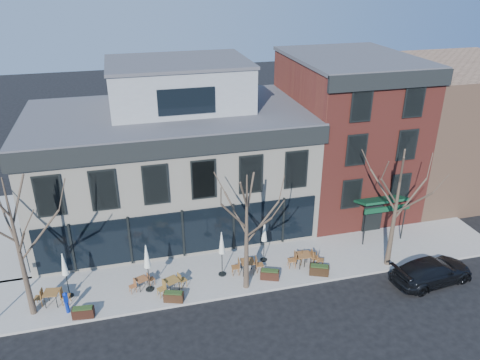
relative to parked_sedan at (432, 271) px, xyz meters
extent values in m
plane|color=black|center=(-13.66, 5.95, -0.73)|extent=(120.00, 120.00, 0.00)
cube|color=gray|center=(-10.41, 3.80, -0.66)|extent=(33.50, 4.70, 0.15)
cube|color=gray|center=(-24.91, 11.95, -0.66)|extent=(4.50, 12.00, 0.15)
cube|color=beige|center=(-13.66, 10.95, 3.27)|extent=(18.00, 10.00, 8.00)
cube|color=#47474C|center=(-13.66, 10.95, 7.32)|extent=(18.30, 10.30, 0.30)
cube|color=black|center=(-13.66, 5.83, 6.82)|extent=(18.30, 0.25, 1.10)
cube|color=black|center=(-22.78, 10.95, 6.82)|extent=(0.25, 10.30, 1.10)
cube|color=black|center=(-13.66, 5.89, 1.17)|extent=(17.20, 0.12, 3.00)
cube|color=black|center=(-22.72, 9.95, 1.17)|extent=(0.12, 7.50, 3.00)
cube|color=gray|center=(-12.66, 11.95, 8.87)|extent=(9.00, 6.50, 3.00)
cube|color=maroon|center=(-0.66, 10.95, 4.77)|extent=(8.00, 10.00, 11.00)
cube|color=#47474C|center=(-0.66, 10.95, 10.32)|extent=(8.20, 10.20, 0.25)
cube|color=black|center=(-0.66, 5.83, 9.87)|extent=(8.20, 0.25, 1.00)
cube|color=#0C371F|center=(-0.66, 5.10, 2.17)|extent=(3.20, 1.66, 0.67)
cube|color=black|center=(-0.66, 5.90, 0.52)|extent=(1.40, 0.10, 2.50)
cube|color=#8C664C|center=(9.34, 11.95, 4.27)|extent=(12.00, 12.00, 10.00)
cone|color=#382B21|center=(-22.16, 2.75, 3.38)|extent=(0.34, 0.34, 7.92)
cylinder|color=#382B21|center=(-21.10, 2.94, 3.95)|extent=(2.23, 0.50, 2.48)
cylinder|color=#382B21|center=(-22.61, 3.72, 4.41)|extent=(1.03, 2.05, 2.14)
cylinder|color=#382B21|center=(-21.71, 1.79, 4.32)|extent=(1.03, 2.04, 2.28)
cone|color=#382B21|center=(-10.66, 2.05, 2.94)|extent=(0.34, 0.34, 7.04)
cylinder|color=#382B21|center=(-9.71, 2.22, 3.45)|extent=(2.00, 0.46, 2.21)
cylinder|color=#382B21|center=(-11.06, 2.91, 3.86)|extent=(0.93, 1.84, 1.91)
cylinder|color=#382B21|center=(-11.41, 1.78, 4.31)|extent=(1.61, 0.68, 1.97)
cylinder|color=#382B21|center=(-10.26, 1.20, 3.78)|extent=(0.93, 1.83, 2.03)
cone|color=#382B21|center=(-1.66, 2.05, 3.16)|extent=(0.34, 0.34, 7.48)
cylinder|color=#382B21|center=(-0.65, 2.23, 3.70)|extent=(2.12, 0.48, 2.35)
cylinder|color=#382B21|center=(-2.09, 2.97, 4.13)|extent=(0.98, 1.94, 2.03)
cylinder|color=#382B21|center=(-2.46, 1.76, 4.62)|extent=(1.71, 0.71, 2.09)
cylinder|color=#382B21|center=(-1.24, 1.14, 4.05)|extent=(0.98, 1.94, 2.16)
imported|color=black|center=(0.00, 0.00, 0.00)|extent=(5.25, 2.66, 1.46)
cylinder|color=#0B2495|center=(-20.39, 2.34, -0.23)|extent=(0.20, 0.20, 0.71)
cube|color=#0B2495|center=(-20.39, 2.34, 0.38)|extent=(0.26, 0.23, 0.50)
cone|color=#0B2495|center=(-20.39, 2.34, 0.68)|extent=(0.26, 0.26, 0.12)
cube|color=brown|center=(-21.21, 3.21, 0.22)|extent=(0.88, 0.88, 0.04)
cylinder|color=black|center=(-21.56, 2.96, -0.19)|extent=(0.04, 0.04, 0.79)
cylinder|color=black|center=(-20.96, 2.86, -0.19)|extent=(0.04, 0.04, 0.79)
cylinder|color=black|center=(-21.46, 3.57, -0.19)|extent=(0.04, 0.04, 0.79)
cylinder|color=black|center=(-20.86, 3.46, -0.19)|extent=(0.04, 0.04, 0.79)
cube|color=brown|center=(-16.43, 3.39, 0.06)|extent=(0.80, 0.80, 0.04)
cylinder|color=black|center=(-16.57, 3.07, -0.26)|extent=(0.04, 0.04, 0.64)
cylinder|color=black|center=(-16.11, 3.26, -0.26)|extent=(0.04, 0.04, 0.64)
cylinder|color=black|center=(-16.75, 3.53, -0.26)|extent=(0.04, 0.04, 0.64)
cylinder|color=black|center=(-16.30, 3.71, -0.26)|extent=(0.04, 0.04, 0.64)
cube|color=brown|center=(-14.80, 2.71, 0.18)|extent=(0.95, 0.95, 0.04)
cylinder|color=black|center=(-14.96, 2.33, -0.21)|extent=(0.04, 0.04, 0.75)
cylinder|color=black|center=(-14.42, 2.56, -0.21)|extent=(0.04, 0.04, 0.75)
cylinder|color=black|center=(-15.18, 2.87, -0.21)|extent=(0.04, 0.04, 0.75)
cylinder|color=black|center=(-14.65, 3.09, -0.21)|extent=(0.04, 0.04, 0.75)
cube|color=brown|center=(-10.25, 3.30, 0.23)|extent=(0.84, 0.84, 0.04)
cylinder|color=black|center=(-10.58, 3.01, -0.18)|extent=(0.04, 0.04, 0.80)
cylinder|color=black|center=(-9.96, 2.96, -0.18)|extent=(0.04, 0.04, 0.80)
cylinder|color=black|center=(-10.53, 3.64, -0.18)|extent=(0.04, 0.04, 0.80)
cylinder|color=black|center=(-9.91, 3.59, -0.18)|extent=(0.04, 0.04, 0.80)
cube|color=brown|center=(-6.76, 3.12, 0.25)|extent=(0.86, 0.86, 0.05)
cylinder|color=black|center=(-7.11, 2.83, -0.17)|extent=(0.05, 0.05, 0.82)
cylinder|color=black|center=(-6.47, 2.77, -0.17)|extent=(0.05, 0.05, 0.82)
cylinder|color=black|center=(-7.05, 3.46, -0.17)|extent=(0.05, 0.05, 0.82)
cylinder|color=black|center=(-6.41, 3.40, -0.17)|extent=(0.05, 0.05, 0.82)
cube|color=brown|center=(-6.37, 3.12, 0.16)|extent=(0.94, 0.94, 0.04)
cylinder|color=black|center=(-6.74, 2.98, -0.22)|extent=(0.04, 0.04, 0.73)
cylinder|color=black|center=(-6.23, 2.75, -0.22)|extent=(0.04, 0.04, 0.73)
cylinder|color=black|center=(-6.51, 3.50, -0.22)|extent=(0.04, 0.04, 0.73)
cylinder|color=black|center=(-5.99, 3.26, -0.22)|extent=(0.04, 0.04, 0.73)
cylinder|color=black|center=(-20.40, 3.70, -0.55)|extent=(0.45, 0.45, 0.06)
cylinder|color=black|center=(-20.40, 3.70, 0.55)|extent=(0.05, 0.05, 2.26)
cone|color=silver|center=(-20.40, 3.70, 1.58)|extent=(0.37, 0.37, 1.34)
cylinder|color=black|center=(-16.03, 3.15, -0.55)|extent=(0.48, 0.48, 0.07)
cylinder|color=black|center=(-16.03, 3.15, 0.62)|extent=(0.05, 0.05, 2.39)
cone|color=silver|center=(-16.03, 3.15, 1.70)|extent=(0.39, 0.39, 1.41)
cylinder|color=black|center=(-11.74, 3.51, -0.55)|extent=(0.47, 0.47, 0.06)
cylinder|color=black|center=(-11.74, 3.51, 0.59)|extent=(0.05, 0.05, 2.35)
cone|color=silver|center=(-11.74, 3.51, 1.66)|extent=(0.38, 0.38, 1.39)
cylinder|color=black|center=(-8.92, 4.31, -0.55)|extent=(0.44, 0.44, 0.06)
cylinder|color=black|center=(-8.92, 4.31, 0.51)|extent=(0.05, 0.05, 2.18)
cone|color=silver|center=(-8.92, 4.31, 1.50)|extent=(0.36, 0.36, 1.29)
cube|color=black|center=(-19.57, 1.75, -0.30)|extent=(1.15, 0.56, 0.55)
cube|color=#1E3314|center=(-19.57, 1.75, -0.01)|extent=(1.03, 0.46, 0.09)
cube|color=#331E11|center=(-14.83, 1.84, -0.31)|extent=(1.16, 0.76, 0.54)
cube|color=#1E3314|center=(-14.83, 1.84, -0.02)|extent=(1.03, 0.64, 0.09)
cube|color=black|center=(-9.14, 2.42, -0.31)|extent=(1.18, 0.81, 0.55)
cube|color=#1E3314|center=(-9.14, 2.42, -0.01)|extent=(1.05, 0.69, 0.09)
cube|color=black|center=(-6.17, 2.09, -0.30)|extent=(1.23, 0.86, 0.57)
cube|color=#1E3314|center=(-6.17, 2.09, 0.01)|extent=(1.09, 0.73, 0.09)
camera|label=1|loc=(-16.43, -18.83, 16.32)|focal=35.00mm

